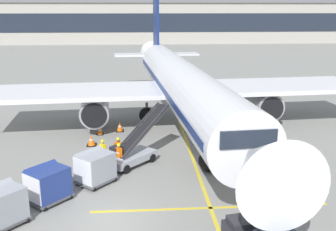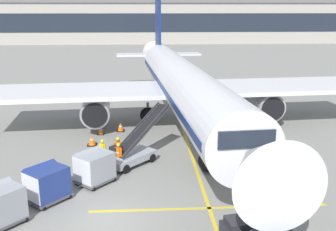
% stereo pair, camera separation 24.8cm
% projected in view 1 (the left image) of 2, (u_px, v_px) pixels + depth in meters
% --- Properties ---
extents(ground_plane, '(600.00, 600.00, 0.00)m').
position_uv_depth(ground_plane, '(108.00, 220.00, 18.63)').
color(ground_plane, gray).
extents(parked_airplane, '(32.15, 41.58, 13.95)m').
position_uv_depth(parked_airplane, '(180.00, 84.00, 33.16)').
color(parked_airplane, white).
rests_on(parked_airplane, ground).
extents(belt_loader, '(4.38, 4.55, 3.49)m').
position_uv_depth(belt_loader, '(133.00, 150.00, 25.15)').
color(belt_loader, '#A3A8B2').
rests_on(belt_loader, ground).
extents(baggage_cart_lead, '(2.52, 2.57, 1.91)m').
position_uv_depth(baggage_cart_lead, '(95.00, 167.00, 22.31)').
color(baggage_cart_lead, '#515156').
rests_on(baggage_cart_lead, ground).
extents(baggage_cart_second, '(2.52, 2.57, 1.91)m').
position_uv_depth(baggage_cart_second, '(47.00, 183.00, 20.20)').
color(baggage_cart_second, '#515156').
rests_on(baggage_cart_second, ground).
extents(baggage_cart_third, '(2.52, 2.57, 1.91)m').
position_uv_depth(baggage_cart_third, '(0.00, 205.00, 17.94)').
color(baggage_cart_third, '#515156').
rests_on(baggage_cart_third, ground).
extents(ground_crew_by_loader, '(0.57, 0.27, 1.74)m').
position_uv_depth(ground_crew_by_loader, '(102.00, 168.00, 22.15)').
color(ground_crew_by_loader, '#514C42').
rests_on(ground_crew_by_loader, ground).
extents(ground_crew_by_carts, '(0.44, 0.44, 1.74)m').
position_uv_depth(ground_crew_by_carts, '(103.00, 151.00, 24.83)').
color(ground_crew_by_carts, '#333847').
rests_on(ground_crew_by_carts, ground).
extents(ground_crew_marshaller, '(0.57, 0.30, 1.74)m').
position_uv_depth(ground_crew_marshaller, '(118.00, 149.00, 25.22)').
color(ground_crew_marshaller, '#514C42').
rests_on(ground_crew_marshaller, ground).
extents(ground_crew_wingwalker, '(0.44, 0.44, 1.74)m').
position_uv_depth(ground_crew_wingwalker, '(119.00, 155.00, 24.17)').
color(ground_crew_wingwalker, '#333847').
rests_on(ground_crew_wingwalker, ground).
extents(safety_cone_engine_keepout, '(0.63, 0.63, 0.72)m').
position_uv_depth(safety_cone_engine_keepout, '(120.00, 127.00, 32.02)').
color(safety_cone_engine_keepout, black).
rests_on(safety_cone_engine_keepout, ground).
extents(safety_cone_wingtip, '(0.55, 0.55, 0.63)m').
position_uv_depth(safety_cone_wingtip, '(100.00, 131.00, 31.21)').
color(safety_cone_wingtip, black).
rests_on(safety_cone_wingtip, ground).
extents(safety_cone_nose_mark, '(0.69, 0.69, 0.77)m').
position_uv_depth(safety_cone_nose_mark, '(91.00, 141.00, 28.67)').
color(safety_cone_nose_mark, black).
rests_on(safety_cone_nose_mark, ground).
extents(apron_guidance_line_lead_in, '(0.20, 110.00, 0.01)m').
position_uv_depth(apron_guidance_line_lead_in, '(181.00, 127.00, 33.37)').
color(apron_guidance_line_lead_in, yellow).
rests_on(apron_guidance_line_lead_in, ground).
extents(apron_guidance_line_stop_bar, '(12.00, 0.20, 0.01)m').
position_uv_depth(apron_guidance_line_stop_bar, '(211.00, 208.00, 19.75)').
color(apron_guidance_line_stop_bar, yellow).
rests_on(apron_guidance_line_stop_bar, ground).
extents(terminal_building, '(125.49, 17.84, 11.90)m').
position_uv_depth(terminal_building, '(126.00, 22.00, 116.50)').
color(terminal_building, '#A8A399').
rests_on(terminal_building, ground).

